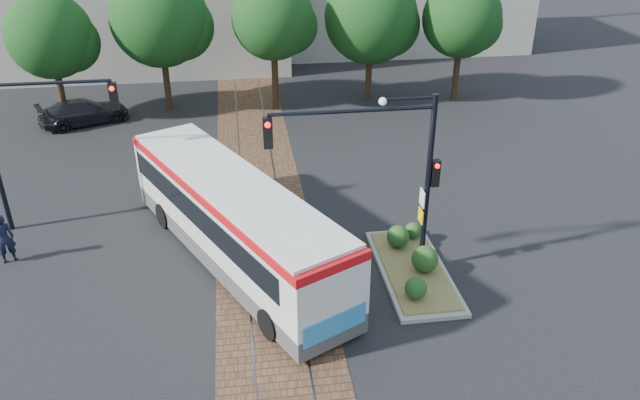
{
  "coord_description": "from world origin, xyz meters",
  "views": [
    {
      "loc": [
        -0.78,
        -17.84,
        12.08
      ],
      "look_at": [
        1.99,
        1.67,
        1.6
      ],
      "focal_mm": 35.0,
      "sensor_mm": 36.0,
      "label": 1
    }
  ],
  "objects_px": {
    "officer": "(4,239)",
    "traffic_island": "(414,263)",
    "signal_pole_left": "(21,132)",
    "signal_pole_main": "(391,160)",
    "city_bus": "(233,217)",
    "parked_car": "(84,112)"
  },
  "relations": [
    {
      "from": "signal_pole_main",
      "to": "traffic_island",
      "type": "bearing_deg",
      "value": -5.36
    },
    {
      "from": "signal_pole_left",
      "to": "parked_car",
      "type": "height_order",
      "value": "signal_pole_left"
    },
    {
      "from": "city_bus",
      "to": "signal_pole_main",
      "type": "height_order",
      "value": "signal_pole_main"
    },
    {
      "from": "officer",
      "to": "signal_pole_left",
      "type": "bearing_deg",
      "value": -126.67
    },
    {
      "from": "signal_pole_left",
      "to": "officer",
      "type": "bearing_deg",
      "value": -103.78
    },
    {
      "from": "signal_pole_left",
      "to": "parked_car",
      "type": "bearing_deg",
      "value": 92.35
    },
    {
      "from": "city_bus",
      "to": "traffic_island",
      "type": "xyz_separation_m",
      "value": [
        5.93,
        -1.56,
        -1.4
      ]
    },
    {
      "from": "signal_pole_main",
      "to": "signal_pole_left",
      "type": "distance_m",
      "value": 13.14
    },
    {
      "from": "city_bus",
      "to": "parked_car",
      "type": "relative_size",
      "value": 2.48
    },
    {
      "from": "signal_pole_main",
      "to": "officer",
      "type": "xyz_separation_m",
      "value": [
        -12.8,
        2.49,
        -3.23
      ]
    },
    {
      "from": "officer",
      "to": "traffic_island",
      "type": "bearing_deg",
      "value": 146.5
    },
    {
      "from": "parked_car",
      "to": "signal_pole_left",
      "type": "bearing_deg",
      "value": 158.33
    },
    {
      "from": "city_bus",
      "to": "parked_car",
      "type": "distance_m",
      "value": 16.41
    },
    {
      "from": "parked_car",
      "to": "signal_pole_main",
      "type": "bearing_deg",
      "value": -165.45
    },
    {
      "from": "traffic_island",
      "to": "signal_pole_left",
      "type": "bearing_deg",
      "value": 159.64
    },
    {
      "from": "signal_pole_main",
      "to": "signal_pole_left",
      "type": "bearing_deg",
      "value": 158.55
    },
    {
      "from": "city_bus",
      "to": "officer",
      "type": "bearing_deg",
      "value": 145.67
    },
    {
      "from": "signal_pole_left",
      "to": "officer",
      "type": "height_order",
      "value": "signal_pole_left"
    },
    {
      "from": "city_bus",
      "to": "traffic_island",
      "type": "height_order",
      "value": "city_bus"
    },
    {
      "from": "traffic_island",
      "to": "signal_pole_main",
      "type": "distance_m",
      "value": 3.95
    },
    {
      "from": "city_bus",
      "to": "signal_pole_main",
      "type": "distance_m",
      "value": 5.72
    },
    {
      "from": "traffic_island",
      "to": "officer",
      "type": "relative_size",
      "value": 2.82
    }
  ]
}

